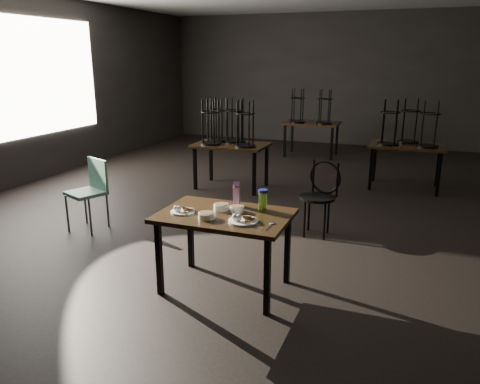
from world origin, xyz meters
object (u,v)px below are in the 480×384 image
at_px(water_bottle, 263,199).
at_px(school_chair, 91,187).
at_px(bentwood_chair, 320,192).
at_px(main_table, 225,222).
at_px(juice_carton, 236,195).

relative_size(water_bottle, school_chair, 0.22).
height_order(water_bottle, bentwood_chair, water_bottle).
relative_size(main_table, bentwood_chair, 1.31).
relative_size(juice_carton, bentwood_chair, 0.26).
bearing_deg(main_table, water_bottle, 39.33).
xyz_separation_m(main_table, school_chair, (-2.23, 0.92, -0.13)).
xyz_separation_m(juice_carton, water_bottle, (0.28, -0.03, -0.01)).
bearing_deg(bentwood_chair, school_chair, -147.77).
bearing_deg(main_table, juice_carton, 87.11).
relative_size(juice_carton, school_chair, 0.27).
relative_size(main_table, school_chair, 1.34).
distance_m(juice_carton, school_chair, 2.36).
distance_m(water_bottle, school_chair, 2.63).
xyz_separation_m(bentwood_chair, school_chair, (-2.77, -0.83, -0.00)).
xyz_separation_m(main_table, water_bottle, (0.29, 0.24, 0.18)).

